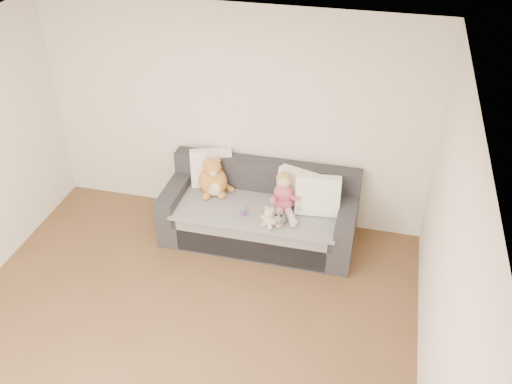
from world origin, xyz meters
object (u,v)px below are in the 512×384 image
at_px(plush_cat, 213,179).
at_px(sippy_cup, 244,211).
at_px(sofa, 260,215).
at_px(toddler, 284,196).
at_px(teddy_bear, 269,219).

height_order(plush_cat, sippy_cup, plush_cat).
distance_m(sofa, sippy_cup, 0.37).
bearing_deg(sippy_cup, sofa, 65.50).
distance_m(toddler, sippy_cup, 0.47).
distance_m(sofa, teddy_bear, 0.51).
bearing_deg(sofa, toddler, -16.46).
xyz_separation_m(plush_cat, sippy_cup, (0.45, -0.34, -0.13)).
bearing_deg(sippy_cup, teddy_bear, -21.39).
relative_size(sofa, teddy_bear, 9.01).
xyz_separation_m(sofa, teddy_bear, (0.19, -0.39, 0.26)).
bearing_deg(teddy_bear, sofa, 138.13).
bearing_deg(plush_cat, sippy_cup, -57.69).
bearing_deg(sofa, sippy_cup, -114.50).
height_order(sofa, teddy_bear, sofa).
xyz_separation_m(plush_cat, teddy_bear, (0.77, -0.47, -0.09)).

